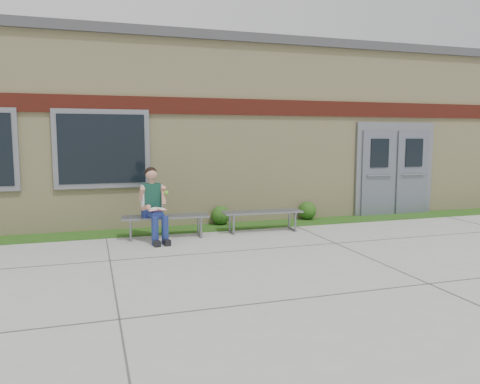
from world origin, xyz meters
name	(u,v)px	position (x,y,z in m)	size (l,w,h in m)	color
ground	(297,254)	(0.00, 0.00, 0.00)	(80.00, 80.00, 0.00)	#9E9E99
grass_strip	(247,225)	(0.00, 2.60, 0.01)	(16.00, 0.80, 0.02)	#2B4B14
school_building	(209,131)	(0.00, 5.99, 2.10)	(16.20, 6.22, 4.20)	beige
bench_left	(166,221)	(-1.89, 1.95, 0.33)	(1.69, 0.58, 0.43)	slate
bench_right	(262,216)	(0.11, 1.95, 0.33)	(1.66, 0.55, 0.43)	slate
girl	(154,204)	(-2.14, 1.74, 0.71)	(0.54, 0.88, 1.38)	navy
shrub_mid	(221,215)	(-0.54, 2.85, 0.23)	(0.41, 0.41, 0.41)	#2B4B14
shrub_east	(307,211)	(1.57, 2.85, 0.23)	(0.42, 0.42, 0.42)	#2B4B14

